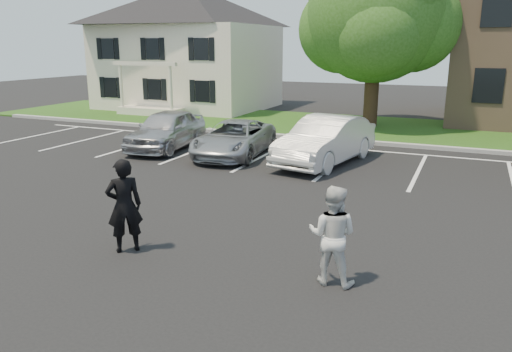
{
  "coord_description": "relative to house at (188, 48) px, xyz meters",
  "views": [
    {
      "loc": [
        4.24,
        -8.75,
        4.07
      ],
      "look_at": [
        0.0,
        1.0,
        1.25
      ],
      "focal_mm": 35.0,
      "sensor_mm": 36.0,
      "label": 1
    }
  ],
  "objects": [
    {
      "name": "man_black_suit",
      "position": [
        11.08,
        -21.13,
        -2.87
      ],
      "size": [
        0.82,
        0.82,
        1.92
      ],
      "primitive_type": "imported",
      "rotation": [
        0.0,
        0.0,
        3.92
      ],
      "color": "black",
      "rests_on": "ground"
    },
    {
      "name": "tree",
      "position": [
        12.62,
        -3.39,
        1.52
      ],
      "size": [
        7.8,
        7.2,
        8.8
      ],
      "color": "black",
      "rests_on": "ground"
    },
    {
      "name": "house",
      "position": [
        0.0,
        0.0,
        0.0
      ],
      "size": [
        10.3,
        9.22,
        7.6
      ],
      "color": "beige",
      "rests_on": "ground"
    },
    {
      "name": "car_silver_west",
      "position": [
        6.13,
        -12.11,
        -3.05
      ],
      "size": [
        2.34,
        4.73,
        1.55
      ],
      "primitive_type": "imported",
      "rotation": [
        0.0,
        0.0,
        0.12
      ],
      "color": "#B3B3B9",
      "rests_on": "ground"
    },
    {
      "name": "grass_strip",
      "position": [
        13.0,
        -3.97,
        -3.79
      ],
      "size": [
        44.0,
        8.0,
        0.08
      ],
      "primitive_type": "cube",
      "color": "#204110",
      "rests_on": "ground"
    },
    {
      "name": "ground_plane",
      "position": [
        13.0,
        -19.97,
        -3.83
      ],
      "size": [
        90.0,
        90.0,
        0.0
      ],
      "primitive_type": "plane",
      "color": "black",
      "rests_on": "ground"
    },
    {
      "name": "car_silver_minivan",
      "position": [
        9.17,
        -12.2,
        -3.18
      ],
      "size": [
        2.62,
        4.88,
        1.3
      ],
      "primitive_type": "imported",
      "rotation": [
        0.0,
        0.0,
        0.1
      ],
      "color": "#A3A6AB",
      "rests_on": "ground"
    },
    {
      "name": "man_white_shirt",
      "position": [
        15.24,
        -20.83,
        -2.94
      ],
      "size": [
        0.87,
        0.68,
        1.77
      ],
      "primitive_type": "imported",
      "rotation": [
        0.0,
        0.0,
        3.15
      ],
      "color": "silver",
      "rests_on": "ground"
    },
    {
      "name": "stall_lines",
      "position": [
        14.4,
        -11.02,
        -3.82
      ],
      "size": [
        34.0,
        5.36,
        0.01
      ],
      "color": "white",
      "rests_on": "ground"
    },
    {
      "name": "curb",
      "position": [
        13.0,
        -7.97,
        -3.75
      ],
      "size": [
        40.0,
        0.3,
        0.15
      ],
      "primitive_type": "cube",
      "color": "gray",
      "rests_on": "ground"
    },
    {
      "name": "car_white_sedan",
      "position": [
        12.64,
        -12.05,
        -3.01
      ],
      "size": [
        2.62,
        5.19,
        1.63
      ],
      "primitive_type": "imported",
      "rotation": [
        0.0,
        0.0,
        -0.19
      ],
      "color": "silver",
      "rests_on": "ground"
    }
  ]
}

